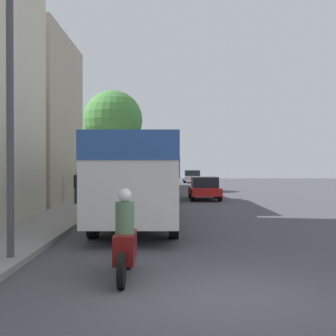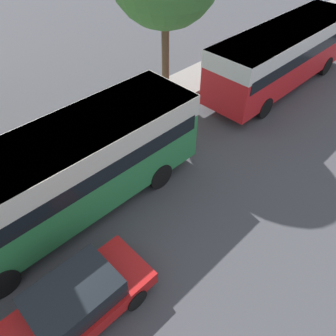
# 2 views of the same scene
# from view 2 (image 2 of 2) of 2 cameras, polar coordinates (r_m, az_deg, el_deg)

# --- Properties ---
(bus_following) EXTENTS (2.61, 9.55, 3.09)m
(bus_following) POSITION_cam_2_polar(r_m,az_deg,el_deg) (10.41, -18.03, -0.08)
(bus_following) COLOR #2D8447
(bus_following) RESTS_ON ground_plane
(bus_third_in_line) EXTENTS (2.55, 9.84, 3.08)m
(bus_third_in_line) POSITION_cam_2_polar(r_m,az_deg,el_deg) (18.20, 19.73, 18.89)
(bus_third_in_line) COLOR red
(bus_third_in_line) RESTS_ON ground_plane
(car_crossing) EXTENTS (1.81, 3.99, 1.39)m
(car_crossing) POSITION_cam_2_polar(r_m,az_deg,el_deg) (9.14, -15.74, -21.64)
(car_crossing) COLOR red
(car_crossing) RESTS_ON ground_plane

